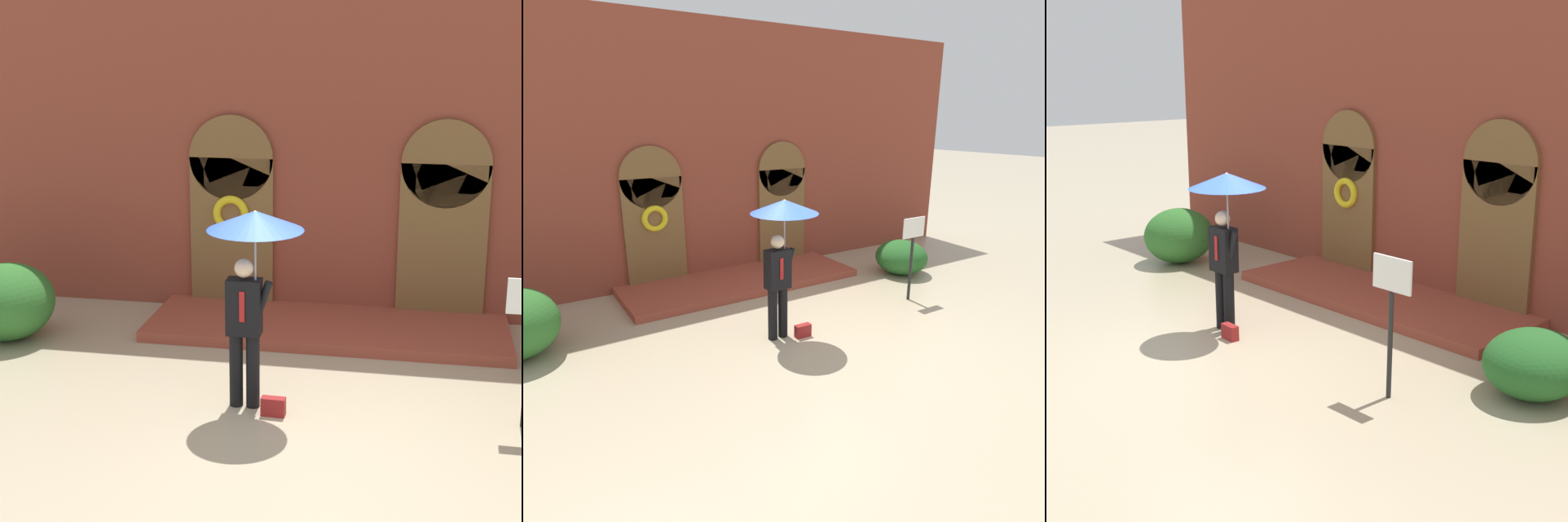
% 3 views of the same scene
% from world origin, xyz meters
% --- Properties ---
extents(ground_plane, '(80.00, 80.00, 0.00)m').
position_xyz_m(ground_plane, '(0.00, 0.00, 0.00)').
color(ground_plane, tan).
extents(building_facade, '(14.00, 2.30, 5.60)m').
position_xyz_m(building_facade, '(-0.00, 4.15, 2.68)').
color(building_facade, brown).
rests_on(building_facade, ground).
extents(person_with_umbrella, '(1.10, 1.10, 2.36)m').
position_xyz_m(person_with_umbrella, '(-0.56, 0.38, 1.91)').
color(person_with_umbrella, black).
rests_on(person_with_umbrella, ground).
extents(handbag, '(0.28, 0.13, 0.22)m').
position_xyz_m(handbag, '(-0.28, 0.18, 0.11)').
color(handbag, maroon).
rests_on(handbag, ground).
extents(shrub_left, '(1.30, 1.40, 1.09)m').
position_xyz_m(shrub_left, '(-4.44, 2.01, 0.54)').
color(shrub_left, '#2D6B28').
rests_on(shrub_left, ground).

